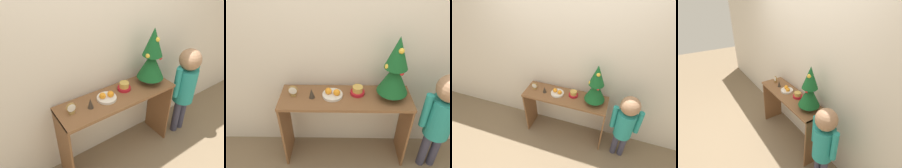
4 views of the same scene
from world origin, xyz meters
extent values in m
plane|color=#7A664C|center=(0.00, 0.00, 0.00)|extent=(12.00, 12.00, 0.00)
cube|color=beige|center=(0.00, 0.43, 1.25)|extent=(7.00, 0.05, 2.50)
cube|color=brown|center=(0.00, 0.19, 0.80)|extent=(1.26, 0.38, 0.03)
cube|color=brown|center=(-0.62, 0.19, 0.41)|extent=(0.02, 0.35, 0.82)
cube|color=brown|center=(0.62, 0.19, 0.41)|extent=(0.02, 0.35, 0.82)
cylinder|color=#4C3828|center=(0.43, 0.20, 0.84)|extent=(0.12, 0.12, 0.05)
cylinder|color=brown|center=(0.43, 0.20, 0.89)|extent=(0.02, 0.02, 0.04)
cone|color=#145123|center=(0.43, 0.20, 1.03)|extent=(0.28, 0.28, 0.29)
cone|color=#145123|center=(0.43, 0.20, 1.29)|extent=(0.21, 0.21, 0.29)
sphere|color=silver|center=(0.40, 0.24, 1.12)|extent=(0.05, 0.05, 0.05)
sphere|color=silver|center=(0.43, 0.26, 1.06)|extent=(0.06, 0.06, 0.06)
sphere|color=red|center=(0.47, 0.12, 1.13)|extent=(0.04, 0.04, 0.04)
sphere|color=gold|center=(0.36, 0.18, 1.16)|extent=(0.06, 0.06, 0.06)
sphere|color=gold|center=(0.44, 0.17, 1.32)|extent=(0.05, 0.05, 0.05)
cylinder|color=silver|center=(-0.12, 0.20, 0.83)|extent=(0.19, 0.19, 0.03)
sphere|color=orange|center=(-0.08, 0.20, 0.87)|extent=(0.07, 0.07, 0.07)
sphere|color=orange|center=(-0.16, 0.22, 0.87)|extent=(0.07, 0.07, 0.07)
cylinder|color=#AD1923|center=(0.12, 0.24, 0.83)|extent=(0.14, 0.14, 0.03)
cylinder|color=gold|center=(0.12, 0.24, 0.88)|extent=(0.10, 0.10, 0.05)
cube|color=olive|center=(-0.50, 0.20, 0.83)|extent=(0.05, 0.04, 0.02)
cylinder|color=olive|center=(-0.50, 0.20, 0.88)|extent=(0.09, 0.02, 0.09)
cylinder|color=white|center=(-0.50, 0.19, 0.88)|extent=(0.08, 0.00, 0.08)
cone|color=#382D23|center=(-0.32, 0.18, 0.87)|extent=(0.06, 0.06, 0.10)
cylinder|color=#38384C|center=(0.84, 0.06, 0.24)|extent=(0.09, 0.09, 0.47)
cylinder|color=#38384C|center=(0.95, 0.06, 0.24)|extent=(0.09, 0.09, 0.47)
cylinder|color=teal|center=(0.89, 0.06, 0.68)|extent=(0.24, 0.24, 0.43)
sphere|color=#997051|center=(0.89, 0.06, 1.02)|extent=(0.25, 0.25, 0.25)
cylinder|color=teal|center=(0.74, 0.06, 0.77)|extent=(0.07, 0.07, 0.36)
cylinder|color=teal|center=(1.05, 0.06, 0.77)|extent=(0.07, 0.07, 0.36)
camera|label=1|loc=(-1.05, -1.23, 2.09)|focal=35.00mm
camera|label=2|loc=(-0.05, -1.44, 2.11)|focal=35.00mm
camera|label=3|loc=(0.62, -1.65, 2.53)|focal=28.00mm
camera|label=4|loc=(1.90, -1.04, 2.21)|focal=28.00mm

